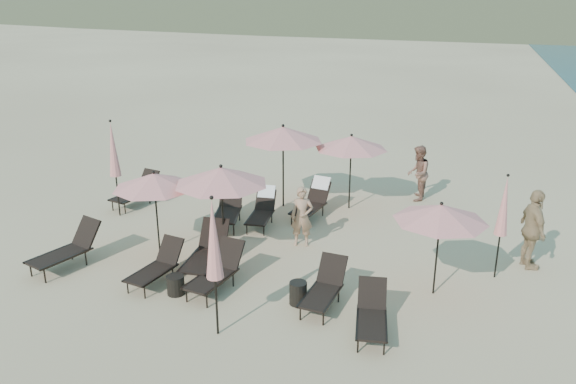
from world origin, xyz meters
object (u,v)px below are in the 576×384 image
(lounger_6, at_px, (137,191))
(umbrella_closed_2, at_px, (113,150))
(beachgoer_a, at_px, (302,217))
(lounger_2, at_px, (206,252))
(lounger_8, at_px, (262,209))
(umbrella_open_3, at_px, (283,134))
(beachgoer_c, at_px, (533,229))
(umbrella_open_1, at_px, (221,176))
(umbrella_closed_0, at_px, (214,240))
(side_table_0, at_px, (176,285))
(umbrella_open_2, at_px, (441,213))
(lounger_5, at_px, (372,314))
(lounger_0, at_px, (68,248))
(beachgoer_b, at_px, (418,173))
(umbrella_open_4, at_px, (351,143))
(lounger_7, at_px, (229,205))
(lounger_4, at_px, (324,287))
(lounger_3, at_px, (217,271))
(umbrella_closed_1, at_px, (504,207))
(umbrella_open_0, at_px, (154,181))
(lounger_1, at_px, (157,266))
(lounger_9, at_px, (313,200))

(lounger_6, bearing_deg, umbrella_closed_2, -77.11)
(umbrella_closed_2, relative_size, beachgoer_a, 1.83)
(lounger_2, distance_m, lounger_8, 3.02)
(umbrella_open_3, relative_size, beachgoer_c, 1.32)
(lounger_2, xyz_separation_m, lounger_6, (-3.93, 3.30, -0.04))
(lounger_2, height_order, umbrella_open_3, umbrella_open_3)
(umbrella_open_1, bearing_deg, beachgoer_c, 14.32)
(umbrella_closed_0, distance_m, side_table_0, 2.51)
(umbrella_open_2, bearing_deg, beachgoer_c, 44.22)
(lounger_5, distance_m, umbrella_open_1, 4.75)
(umbrella_open_1, distance_m, beachgoer_c, 7.26)
(lounger_0, distance_m, umbrella_closed_0, 4.95)
(lounger_8, bearing_deg, umbrella_open_1, -99.33)
(umbrella_closed_2, bearing_deg, umbrella_closed_0, -41.45)
(umbrella_closed_2, bearing_deg, beachgoer_b, 26.73)
(lounger_0, distance_m, umbrella_open_2, 8.45)
(umbrella_open_1, xyz_separation_m, umbrella_closed_2, (-4.04, 1.64, -0.13))
(side_table_0, bearing_deg, lounger_0, 172.79)
(umbrella_open_4, bearing_deg, beachgoer_b, 37.09)
(lounger_6, relative_size, umbrella_closed_2, 0.61)
(umbrella_open_3, relative_size, umbrella_open_4, 1.11)
(lounger_0, xyz_separation_m, umbrella_open_1, (3.28, 1.52, 1.63))
(lounger_7, bearing_deg, lounger_2, -90.85)
(lounger_8, bearing_deg, beachgoer_b, 34.80)
(lounger_6, xyz_separation_m, beachgoer_b, (8.02, 3.08, 0.42))
(umbrella_open_3, bearing_deg, lounger_6, -163.66)
(umbrella_closed_2, bearing_deg, side_table_0, -43.24)
(umbrella_open_2, relative_size, side_table_0, 4.96)
(side_table_0, bearing_deg, lounger_4, 9.67)
(beachgoer_b, bearing_deg, umbrella_open_4, -52.90)
(umbrella_open_1, xyz_separation_m, beachgoer_c, (6.94, 1.77, -1.14))
(lounger_2, height_order, umbrella_open_1, umbrella_open_1)
(umbrella_open_1, distance_m, umbrella_open_3, 3.86)
(umbrella_open_1, height_order, beachgoer_a, umbrella_open_1)
(lounger_3, distance_m, lounger_8, 3.76)
(umbrella_closed_1, xyz_separation_m, beachgoer_b, (-2.23, 4.68, -0.84))
(umbrella_open_0, bearing_deg, beachgoer_c, 13.10)
(lounger_8, bearing_deg, lounger_4, -59.87)
(lounger_6, relative_size, side_table_0, 4.10)
(lounger_4, relative_size, beachgoer_c, 0.82)
(lounger_3, height_order, umbrella_open_0, umbrella_open_0)
(umbrella_closed_2, bearing_deg, lounger_0, -76.48)
(lounger_4, xyz_separation_m, lounger_6, (-6.89, 3.98, 0.03))
(umbrella_closed_2, bearing_deg, lounger_1, -45.57)
(lounger_4, xyz_separation_m, lounger_9, (-1.56, 4.70, 0.08))
(lounger_1, xyz_separation_m, umbrella_open_2, (5.85, 1.38, 1.44))
(lounger_9, relative_size, umbrella_open_4, 0.76)
(lounger_8, xyz_separation_m, side_table_0, (-0.39, -4.21, -0.25))
(lounger_3, distance_m, lounger_5, 3.52)
(beachgoer_a, bearing_deg, beachgoer_c, -7.54)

